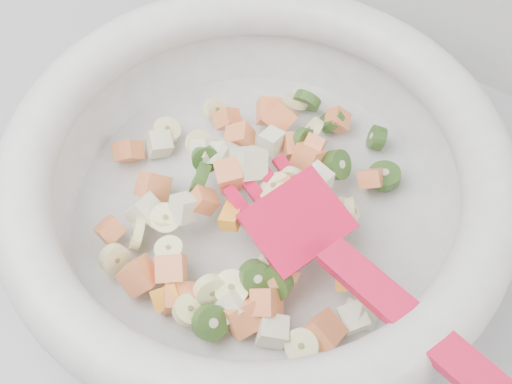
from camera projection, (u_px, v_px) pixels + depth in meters
The scene contains 1 object.
mixing_bowl at pixel (256, 184), 0.51m from camera, with size 0.50×0.40×0.14m.
Camera 1 is at (0.12, 1.23, 1.38)m, focal length 45.00 mm.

